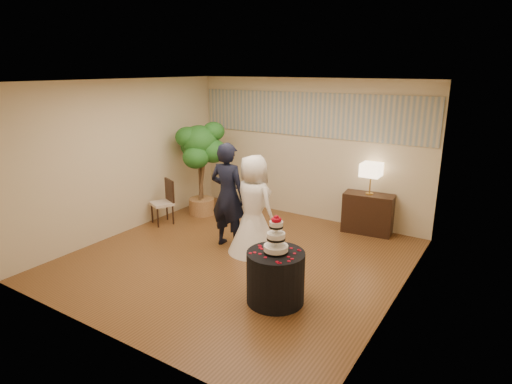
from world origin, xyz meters
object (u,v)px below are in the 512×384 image
Objects in this scene: bride at (254,205)px; ficus_tree at (200,168)px; table_lamp at (371,179)px; side_chair at (162,202)px; wedding_cake at (276,234)px; cake_table at (276,277)px; console at (368,213)px; groom at (228,195)px.

ficus_tree reaches higher than bride.
side_chair is at bearing -154.43° from table_lamp.
cake_table is at bearing 0.00° from wedding_cake.
console is 0.46× the size of ficus_tree.
table_lamp is (1.33, 1.86, 0.21)m from bride.
groom is 2.68m from console.
table_lamp is at bearing 14.48° from ficus_tree.
cake_table is 3.07m from console.
cake_table is (1.11, -1.20, -0.48)m from bride.
bride is 1.84× the size of console.
ficus_tree is at bearing -171.72° from console.
groom is 1.79m from ficus_tree.
side_chair is (-0.29, -0.86, -0.55)m from ficus_tree.
side_chair is at bearing 158.09° from cake_table.
groom is 1.10× the size of bride.
groom is at bearing -140.45° from console.
bride is at bearing -179.60° from groom.
console is 1.02× the size of side_chair.
wedding_cake is at bearing 0.00° from cake_table.
groom is 0.92× the size of ficus_tree.
bride reaches higher than cake_table.
table_lamp is at bearing -113.06° from bride.
ficus_tree is at bearing 95.66° from side_chair.
cake_table is at bearing 2.30° from side_chair.
ficus_tree reaches higher than console.
console is at bearing 85.84° from wedding_cake.
side_chair is at bearing -108.55° from ficus_tree.
table_lamp is (0.22, 3.06, 0.09)m from wedding_cake.
bride is 2.30m from table_lamp.
cake_table is 1.50× the size of wedding_cake.
wedding_cake is at bearing -94.16° from table_lamp.
bride is 3.25× the size of wedding_cake.
ficus_tree is at bearing -37.49° from groom.
side_chair is at bearing 158.09° from wedding_cake.
ficus_tree is (-1.96, 1.01, 0.16)m from bride.
groom is 3.56× the size of wedding_cake.
console is 0.67m from table_lamp.
console is 1.55× the size of table_lamp.
wedding_cake is (1.11, -1.20, 0.13)m from bride.
cake_table is 3.15m from table_lamp.
bride is at bearing 132.78° from cake_table.
groom is at bearing 143.88° from cake_table.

